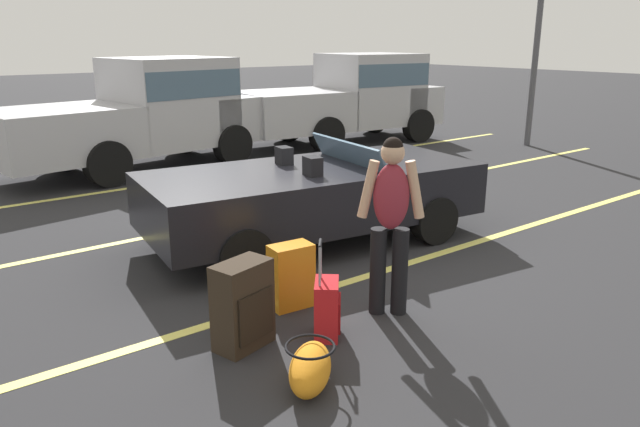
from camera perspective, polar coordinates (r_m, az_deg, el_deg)
ground_plane at (r=7.60m, az=-0.67°, el=-2.59°), size 80.00×80.00×0.00m
lot_line_near at (r=6.67m, az=6.05°, el=-5.47°), size 18.00×0.12×0.01m
lot_line_mid at (r=8.71m, az=-6.18°, el=-0.20°), size 18.00×0.12×0.01m
lot_line_far at (r=11.04m, az=-13.51°, el=2.99°), size 18.00×0.12×0.01m
convertible_car at (r=7.53m, az=0.70°, el=1.90°), size 4.33×2.29×1.24m
suitcase_large_black at (r=5.00m, az=-7.32°, el=-8.65°), size 0.54×0.40×0.74m
suitcase_medium_bright at (r=5.70m, az=-2.76°, el=-5.96°), size 0.42×0.28×0.62m
suitcase_small_carryon at (r=5.17m, az=0.67°, el=-9.02°), size 0.37×0.39×0.86m
duffel_bag at (r=4.52m, az=-0.94°, el=-14.44°), size 0.66×0.67×0.34m
traveler_person at (r=5.39m, az=6.72°, el=-0.35°), size 0.52×0.45×1.65m
parked_pickup_truck_near at (r=14.84m, az=3.24°, el=11.08°), size 5.15×2.40×2.10m
parked_pickup_truck_far at (r=12.21m, az=-15.99°, el=9.34°), size 5.22×2.62×2.10m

